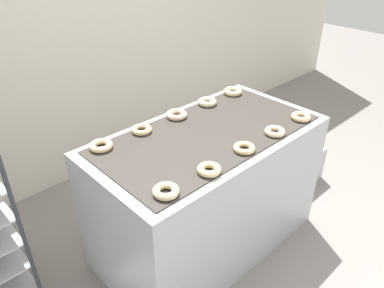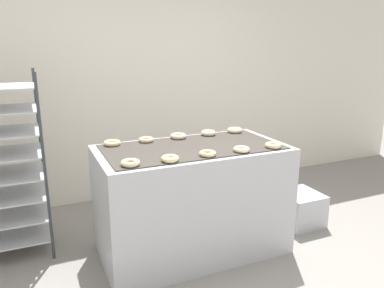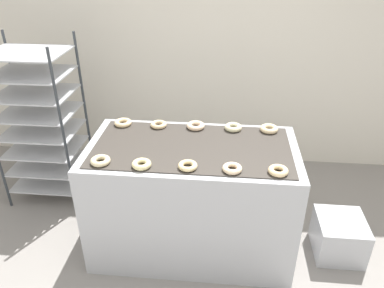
{
  "view_description": "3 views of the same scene",
  "coord_description": "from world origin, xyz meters",
  "views": [
    {
      "loc": [
        -1.49,
        -0.76,
        2.09
      ],
      "look_at": [
        0.0,
        0.81,
        0.79
      ],
      "focal_mm": 35.0,
      "sensor_mm": 36.0,
      "label": 1
    },
    {
      "loc": [
        -1.19,
        -2.04,
        1.74
      ],
      "look_at": [
        0.0,
        0.66,
        0.96
      ],
      "focal_mm": 35.0,
      "sensor_mm": 36.0,
      "label": 2
    },
    {
      "loc": [
        0.23,
        -1.7,
        2.27
      ],
      "look_at": [
        0.0,
        0.66,
        0.96
      ],
      "focal_mm": 35.0,
      "sensor_mm": 36.0,
      "label": 3
    }
  ],
  "objects": [
    {
      "name": "glaze_bin",
      "position": [
        1.19,
        0.68,
        0.16
      ],
      "size": [
        0.37,
        0.4,
        0.32
      ],
      "color": "#B7BABF",
      "rests_on": "ground_plane"
    },
    {
      "name": "donut_near_rightmost",
      "position": [
        0.59,
        0.37,
        0.96
      ],
      "size": [
        0.13,
        0.13,
        0.04
      ],
      "primitive_type": "torus",
      "color": "beige",
      "rests_on": "fryer_machine"
    },
    {
      "name": "wall_back",
      "position": [
        0.0,
        2.12,
        1.4
      ],
      "size": [
        8.0,
        0.05,
        2.8
      ],
      "color": "silver",
      "rests_on": "ground_plane"
    },
    {
      "name": "fryer_machine",
      "position": [
        0.0,
        0.66,
        0.47
      ],
      "size": [
        1.55,
        0.82,
        0.94
      ],
      "color": "#B7BABF",
      "rests_on": "ground_plane"
    },
    {
      "name": "donut_far_right",
      "position": [
        0.3,
        0.96,
        0.96
      ],
      "size": [
        0.14,
        0.14,
        0.04
      ],
      "primitive_type": "torus",
      "color": "beige",
      "rests_on": "fryer_machine"
    },
    {
      "name": "donut_near_left",
      "position": [
        -0.31,
        0.36,
        0.96
      ],
      "size": [
        0.13,
        0.13,
        0.04
      ],
      "primitive_type": "torus",
      "color": "beige",
      "rests_on": "fryer_machine"
    },
    {
      "name": "donut_far_leftmost",
      "position": [
        -0.59,
        0.96,
        0.96
      ],
      "size": [
        0.14,
        0.14,
        0.04
      ],
      "primitive_type": "torus",
      "color": "beige",
      "rests_on": "fryer_machine"
    },
    {
      "name": "donut_near_right",
      "position": [
        0.29,
        0.37,
        0.96
      ],
      "size": [
        0.13,
        0.13,
        0.04
      ],
      "primitive_type": "torus",
      "color": "beige",
      "rests_on": "fryer_machine"
    },
    {
      "name": "baking_rack_cart",
      "position": [
        -1.46,
        1.26,
        0.79
      ],
      "size": [
        0.68,
        0.56,
        1.55
      ],
      "color": "#33383D",
      "rests_on": "ground_plane"
    },
    {
      "name": "donut_far_center",
      "position": [
        -0.0,
        0.96,
        0.96
      ],
      "size": [
        0.14,
        0.14,
        0.04
      ],
      "primitive_type": "torus",
      "color": "beige",
      "rests_on": "fryer_machine"
    },
    {
      "name": "donut_near_center",
      "position": [
        0.0,
        0.37,
        0.96
      ],
      "size": [
        0.13,
        0.13,
        0.04
      ],
      "primitive_type": "torus",
      "color": "beige",
      "rests_on": "fryer_machine"
    },
    {
      "name": "donut_far_rightmost",
      "position": [
        0.58,
        0.96,
        0.96
      ],
      "size": [
        0.14,
        0.14,
        0.04
      ],
      "primitive_type": "torus",
      "color": "beige",
      "rests_on": "fryer_machine"
    },
    {
      "name": "donut_near_leftmost",
      "position": [
        -0.59,
        0.37,
        0.96
      ],
      "size": [
        0.13,
        0.13,
        0.04
      ],
      "primitive_type": "torus",
      "color": "beige",
      "rests_on": "fryer_machine"
    },
    {
      "name": "donut_far_left",
      "position": [
        -0.3,
        0.96,
        0.96
      ],
      "size": [
        0.13,
        0.13,
        0.04
      ],
      "primitive_type": "torus",
      "color": "beige",
      "rests_on": "fryer_machine"
    }
  ]
}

